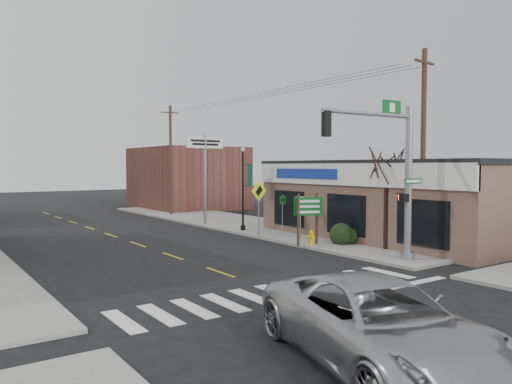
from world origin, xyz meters
TOP-DOWN VIEW (x-y plane):
  - ground at (0.00, 0.00)m, footprint 140.00×140.00m
  - sidewalk_right at (9.00, 13.00)m, footprint 6.00×38.00m
  - center_line at (0.00, 8.00)m, footprint 0.12×56.00m
  - crosswalk at (0.00, 0.40)m, footprint 11.00×2.20m
  - thrift_store at (14.50, 6.00)m, footprint 12.00×14.00m
  - bldg_distant_right at (12.00, 30.00)m, footprint 8.00×10.00m
  - suv at (-1.90, -5.19)m, footprint 4.16×6.54m
  - traffic_signal_pole at (6.45, 1.24)m, footprint 5.01×0.38m
  - guide_sign at (6.30, 6.33)m, footprint 1.42×0.13m
  - fire_hydrant at (6.30, 6.11)m, footprint 0.23×0.23m
  - ped_crossing_sign at (6.30, 10.40)m, footprint 1.18×0.08m
  - lamp_post at (6.92, 12.82)m, footprint 0.63×0.50m
  - dance_center_sign at (6.50, 16.74)m, footprint 2.80×0.18m
  - bare_tree at (8.51, 3.47)m, footprint 2.70×2.70m
  - shrub_front at (9.62, 2.79)m, footprint 1.31×1.31m
  - shrub_back at (7.94, 5.75)m, footprint 1.16×1.16m
  - utility_pole_near at (9.50, 2.28)m, footprint 1.56×0.23m
  - utility_pole_far at (7.50, 23.96)m, footprint 1.47×0.22m

SIDE VIEW (x-z plane):
  - ground at x=0.00m, z-range 0.00..0.00m
  - center_line at x=0.00m, z-range 0.00..0.01m
  - crosswalk at x=0.00m, z-range 0.00..0.01m
  - sidewalk_right at x=9.00m, z-range 0.00..0.13m
  - fire_hydrant at x=6.30m, z-range 0.16..0.91m
  - shrub_back at x=7.94m, z-range 0.13..1.00m
  - shrub_front at x=9.62m, z-range 0.13..1.12m
  - suv at x=-1.90m, z-range 0.00..1.68m
  - guide_sign at x=6.30m, z-range 0.51..3.00m
  - thrift_store at x=14.50m, z-range 0.00..4.00m
  - ped_crossing_sign at x=6.30m, z-range 0.66..3.69m
  - bldg_distant_right at x=12.00m, z-range 0.00..5.60m
  - lamp_post at x=6.92m, z-range 0.53..5.39m
  - traffic_signal_pole at x=6.45m, z-range 0.73..7.08m
  - bare_tree at x=8.51m, z-range 1.68..7.08m
  - utility_pole_far at x=7.50m, z-range 0.24..8.71m
  - dance_center_sign at x=6.50m, z-range 1.70..7.64m
  - utility_pole_near at x=9.50m, z-range 0.24..9.20m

